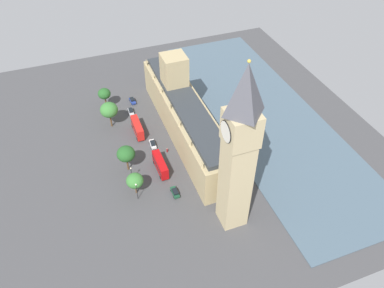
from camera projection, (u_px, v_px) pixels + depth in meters
name	position (u px, v px, depth m)	size (l,w,h in m)	color
ground_plane	(181.00, 135.00, 138.09)	(138.57, 138.57, 0.00)	#424244
river_thames	(264.00, 115.00, 146.88)	(39.71, 124.71, 0.25)	#475B6B
parliament_building	(184.00, 114.00, 134.30)	(12.55, 66.96, 25.86)	tan
clock_tower	(239.00, 151.00, 92.21)	(7.92, 7.92, 52.62)	tan
car_blue_leading	(132.00, 101.00, 152.55)	(2.08, 4.42, 1.74)	navy
car_silver_near_tower	(131.00, 111.00, 147.15)	(2.08, 4.88, 1.74)	#B7B7BC
double_decker_bus_far_end	(137.00, 128.00, 137.16)	(2.70, 10.51, 4.75)	red
car_white_corner	(153.00, 144.00, 133.21)	(2.05, 4.64, 1.74)	silver
double_decker_bus_by_river_gate	(160.00, 165.00, 123.19)	(2.76, 10.53, 4.75)	#B20C0F
car_dark_green_midblock	(175.00, 192.00, 116.76)	(1.88, 4.56, 1.74)	#19472D
pedestrian_kerbside	(167.00, 150.00, 130.95)	(0.70, 0.64, 1.71)	maroon
plane_tree_under_trees	(109.00, 110.00, 136.83)	(6.47, 6.47, 10.40)	brown
plane_tree_trailing	(104.00, 94.00, 145.66)	(4.90, 4.90, 9.03)	brown
plane_tree_opposite_hall	(126.00, 154.00, 120.46)	(5.94, 5.94, 9.68)	brown
plane_tree_slot_10	(135.00, 181.00, 114.13)	(5.32, 5.32, 7.79)	brown
street_lamp_slot_11	(131.00, 171.00, 118.91)	(0.56, 0.56, 5.80)	black
street_lamp_slot_12	(137.00, 189.00, 112.84)	(0.56, 0.56, 6.80)	black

